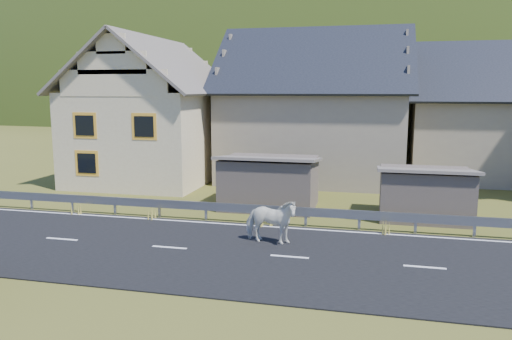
# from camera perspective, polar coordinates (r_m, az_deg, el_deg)

# --- Properties ---
(ground) EXTENTS (160.00, 160.00, 0.00)m
(ground) POSITION_cam_1_polar(r_m,az_deg,el_deg) (15.75, 3.86, -10.01)
(ground) COLOR #3B4013
(ground) RESTS_ON ground
(road) EXTENTS (60.00, 7.00, 0.04)m
(road) POSITION_cam_1_polar(r_m,az_deg,el_deg) (15.75, 3.86, -9.94)
(road) COLOR black
(road) RESTS_ON ground
(lane_markings) EXTENTS (60.00, 6.60, 0.01)m
(lane_markings) POSITION_cam_1_polar(r_m,az_deg,el_deg) (15.74, 3.86, -9.85)
(lane_markings) COLOR silver
(lane_markings) RESTS_ON road
(guardrail) EXTENTS (28.10, 0.09, 0.75)m
(guardrail) POSITION_cam_1_polar(r_m,az_deg,el_deg) (19.09, 5.71, -4.83)
(guardrail) COLOR #93969B
(guardrail) RESTS_ON ground
(shed_left) EXTENTS (4.30, 3.30, 2.40)m
(shed_left) POSITION_cam_1_polar(r_m,az_deg,el_deg) (22.01, 1.55, -1.46)
(shed_left) COLOR #62554B
(shed_left) RESTS_ON ground
(shed_right) EXTENTS (3.80, 2.90, 2.20)m
(shed_right) POSITION_cam_1_polar(r_m,az_deg,el_deg) (21.20, 18.74, -2.65)
(shed_right) COLOR #62554B
(shed_right) RESTS_ON ground
(house_cream) EXTENTS (7.80, 9.80, 8.30)m
(house_cream) POSITION_cam_1_polar(r_m,az_deg,el_deg) (29.43, -11.72, 7.43)
(house_cream) COLOR beige
(house_cream) RESTS_ON ground
(house_stone_a) EXTENTS (10.80, 9.80, 8.90)m
(house_stone_a) POSITION_cam_1_polar(r_m,az_deg,el_deg) (29.88, 6.85, 8.11)
(house_stone_a) COLOR gray
(house_stone_a) RESTS_ON ground
(house_stone_b) EXTENTS (9.80, 8.80, 8.10)m
(house_stone_b) POSITION_cam_1_polar(r_m,az_deg,el_deg) (32.37, 25.25, 6.68)
(house_stone_b) COLOR gray
(house_stone_b) RESTS_ON ground
(mountain) EXTENTS (440.00, 280.00, 260.00)m
(mountain) POSITION_cam_1_polar(r_m,az_deg,el_deg) (196.32, 13.97, 1.59)
(mountain) COLOR #223A0D
(mountain) RESTS_ON ground
(conifer_patch) EXTENTS (76.00, 50.00, 28.00)m
(conifer_patch) POSITION_cam_1_polar(r_m,az_deg,el_deg) (137.26, -11.56, 9.39)
(conifer_patch) COLOR black
(conifer_patch) RESTS_ON ground
(horse) EXTENTS (0.97, 1.90, 1.55)m
(horse) POSITION_cam_1_polar(r_m,az_deg,el_deg) (16.80, 1.67, -5.84)
(horse) COLOR silver
(horse) RESTS_ON road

